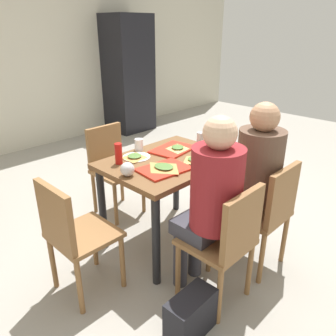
# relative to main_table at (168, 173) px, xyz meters

# --- Properties ---
(ground_plane) EXTENTS (10.00, 10.00, 0.02)m
(ground_plane) POSITION_rel_main_table_xyz_m (0.00, 0.00, -0.64)
(ground_plane) COLOR #9E998E
(main_table) EXTENTS (0.99, 0.75, 0.75)m
(main_table) POSITION_rel_main_table_xyz_m (0.00, 0.00, 0.00)
(main_table) COLOR brown
(main_table) RESTS_ON ground_plane
(chair_near_left) EXTENTS (0.40, 0.40, 0.85)m
(chair_near_left) POSITION_rel_main_table_xyz_m (-0.25, -0.76, -0.14)
(chair_near_left) COLOR olive
(chair_near_left) RESTS_ON ground_plane
(chair_near_right) EXTENTS (0.40, 0.40, 0.85)m
(chair_near_right) POSITION_rel_main_table_xyz_m (0.25, -0.76, -0.14)
(chair_near_right) COLOR olive
(chair_near_right) RESTS_ON ground_plane
(chair_far_side) EXTENTS (0.40, 0.40, 0.85)m
(chair_far_side) POSITION_rel_main_table_xyz_m (0.00, 0.76, -0.14)
(chair_far_side) COLOR olive
(chair_far_side) RESTS_ON ground_plane
(chair_left_end) EXTENTS (0.40, 0.40, 0.85)m
(chair_left_end) POSITION_rel_main_table_xyz_m (-0.88, 0.00, -0.14)
(chair_left_end) COLOR olive
(chair_left_end) RESTS_ON ground_plane
(person_in_red) EXTENTS (0.32, 0.42, 1.26)m
(person_in_red) POSITION_rel_main_table_xyz_m (-0.25, -0.62, 0.11)
(person_in_red) COLOR #383842
(person_in_red) RESTS_ON ground_plane
(person_in_brown_jacket) EXTENTS (0.32, 0.42, 1.26)m
(person_in_brown_jacket) POSITION_rel_main_table_xyz_m (0.25, -0.62, 0.11)
(person_in_brown_jacket) COLOR #383842
(person_in_brown_jacket) RESTS_ON ground_plane
(tray_red_near) EXTENTS (0.39, 0.30, 0.02)m
(tray_red_near) POSITION_rel_main_table_xyz_m (-0.17, -0.13, 0.12)
(tray_red_near) COLOR red
(tray_red_near) RESTS_ON main_table
(tray_red_far) EXTENTS (0.39, 0.31, 0.02)m
(tray_red_far) POSITION_rel_main_table_xyz_m (0.17, 0.11, 0.12)
(tray_red_far) COLOR red
(tray_red_far) RESTS_ON main_table
(paper_plate_center) EXTENTS (0.22, 0.22, 0.01)m
(paper_plate_center) POSITION_rel_main_table_xyz_m (-0.15, 0.20, 0.12)
(paper_plate_center) COLOR white
(paper_plate_center) RESTS_ON main_table
(paper_plate_near_edge) EXTENTS (0.22, 0.22, 0.01)m
(paper_plate_near_edge) POSITION_rel_main_table_xyz_m (0.15, -0.20, 0.12)
(paper_plate_near_edge) COLOR white
(paper_plate_near_edge) RESTS_ON main_table
(pizza_slice_a) EXTENTS (0.19, 0.23, 0.02)m
(pizza_slice_a) POSITION_rel_main_table_xyz_m (-0.18, -0.13, 0.14)
(pizza_slice_a) COLOR #C68C47
(pizza_slice_a) RESTS_ON tray_red_near
(pizza_slice_b) EXTENTS (0.23, 0.23, 0.02)m
(pizza_slice_b) POSITION_rel_main_table_xyz_m (0.20, 0.08, 0.14)
(pizza_slice_b) COLOR #DBAD60
(pizza_slice_b) RESTS_ON tray_red_far
(pizza_slice_c) EXTENTS (0.23, 0.23, 0.02)m
(pizza_slice_c) POSITION_rel_main_table_xyz_m (-0.17, 0.20, 0.13)
(pizza_slice_c) COLOR #C68C47
(pizza_slice_c) RESTS_ON paper_plate_center
(pizza_slice_d) EXTENTS (0.21, 0.18, 0.02)m
(pizza_slice_d) POSITION_rel_main_table_xyz_m (0.12, -0.18, 0.13)
(pizza_slice_d) COLOR tan
(pizza_slice_d) RESTS_ON paper_plate_near_edge
(plastic_cup_a) EXTENTS (0.07, 0.07, 0.10)m
(plastic_cup_a) POSITION_rel_main_table_xyz_m (-0.02, 0.32, 0.17)
(plastic_cup_a) COLOR white
(plastic_cup_a) RESTS_ON main_table
(plastic_cup_b) EXTENTS (0.07, 0.07, 0.10)m
(plastic_cup_b) POSITION_rel_main_table_xyz_m (0.02, -0.32, 0.17)
(plastic_cup_b) COLOR white
(plastic_cup_b) RESTS_ON main_table
(soda_can) EXTENTS (0.07, 0.07, 0.12)m
(soda_can) POSITION_rel_main_table_xyz_m (0.42, 0.02, 0.18)
(soda_can) COLOR #B7BCC6
(soda_can) RESTS_ON main_table
(condiment_bottle) EXTENTS (0.06, 0.06, 0.16)m
(condiment_bottle) POSITION_rel_main_table_xyz_m (-0.32, 0.20, 0.20)
(condiment_bottle) COLOR red
(condiment_bottle) RESTS_ON main_table
(foil_bundle) EXTENTS (0.10, 0.10, 0.10)m
(foil_bundle) POSITION_rel_main_table_xyz_m (-0.42, -0.02, 0.17)
(foil_bundle) COLOR silver
(foil_bundle) RESTS_ON main_table
(handbag) EXTENTS (0.32, 0.17, 0.28)m
(handbag) POSITION_rel_main_table_xyz_m (-0.60, -0.77, -0.49)
(handbag) COLOR black
(handbag) RESTS_ON ground_plane
(drink_fridge) EXTENTS (0.70, 0.60, 1.90)m
(drink_fridge) POSITION_rel_main_table_xyz_m (1.96, 2.85, 0.32)
(drink_fridge) COLOR black
(drink_fridge) RESTS_ON ground_plane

